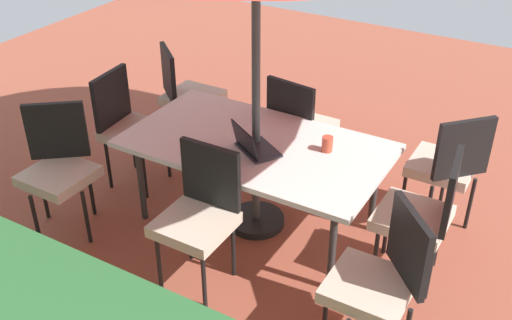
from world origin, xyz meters
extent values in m
cube|color=#9E4C38|center=(0.00, 0.00, -0.01)|extent=(10.00, 10.00, 0.02)
cube|color=white|center=(0.00, 0.00, 0.71)|extent=(1.90, 1.06, 0.04)
cylinder|color=#333333|center=(-0.80, -0.38, 0.34)|extent=(0.05, 0.05, 0.69)
cylinder|color=#333333|center=(0.80, -0.38, 0.34)|extent=(0.05, 0.05, 0.69)
cylinder|color=#333333|center=(-0.80, 0.38, 0.34)|extent=(0.05, 0.05, 0.69)
cylinder|color=#333333|center=(0.80, 0.38, 0.34)|extent=(0.05, 0.05, 0.69)
cylinder|color=#4C4C4C|center=(0.00, 0.00, 1.30)|extent=(0.06, 0.06, 2.60)
cylinder|color=black|center=(0.00, 0.00, 0.03)|extent=(0.44, 0.44, 0.06)
cube|color=beige|center=(-1.18, -0.76, 0.49)|extent=(0.46, 0.46, 0.08)
cube|color=black|center=(-1.33, -0.62, 0.76)|extent=(0.33, 0.35, 0.45)
cylinder|color=black|center=(-1.17, -1.02, 0.23)|extent=(0.03, 0.03, 0.45)
cylinder|color=black|center=(-0.93, -0.75, 0.23)|extent=(0.03, 0.03, 0.45)
cylinder|color=black|center=(-1.43, -0.77, 0.23)|extent=(0.03, 0.03, 0.45)
cylinder|color=black|center=(-1.19, -0.51, 0.23)|extent=(0.03, 0.03, 0.45)
cube|color=beige|center=(0.01, 0.77, 0.49)|extent=(0.46, 0.46, 0.08)
cube|color=black|center=(0.02, 0.56, 0.76)|extent=(0.44, 0.04, 0.45)
cylinder|color=black|center=(0.19, 0.96, 0.23)|extent=(0.03, 0.03, 0.45)
cylinder|color=black|center=(-0.17, 0.95, 0.23)|extent=(0.03, 0.03, 0.45)
cylinder|color=black|center=(0.20, 0.60, 0.23)|extent=(0.03, 0.03, 0.45)
cylinder|color=black|center=(-0.16, 0.59, 0.23)|extent=(0.03, 0.03, 0.45)
cube|color=beige|center=(-0.01, -0.77, 0.49)|extent=(0.46, 0.46, 0.08)
cube|color=black|center=(0.02, -0.57, 0.76)|extent=(0.44, 0.10, 0.45)
cylinder|color=black|center=(-0.22, -0.93, 0.23)|extent=(0.03, 0.03, 0.45)
cylinder|color=black|center=(0.14, -0.98, 0.23)|extent=(0.03, 0.03, 0.45)
cylinder|color=black|center=(-0.17, -0.57, 0.23)|extent=(0.03, 0.03, 0.45)
cylinder|color=black|center=(0.19, -0.62, 0.23)|extent=(0.03, 0.03, 0.45)
cube|color=beige|center=(-1.19, -0.01, 0.49)|extent=(0.46, 0.46, 0.08)
cube|color=black|center=(-1.40, -0.04, 0.76)|extent=(0.10, 0.44, 0.45)
cylinder|color=black|center=(-0.99, -0.17, 0.23)|extent=(0.03, 0.03, 0.45)
cylinder|color=black|center=(-1.04, 0.19, 0.23)|extent=(0.03, 0.03, 0.45)
cylinder|color=black|center=(-1.35, -0.21, 0.23)|extent=(0.03, 0.03, 0.45)
cylinder|color=black|center=(-1.39, 0.14, 0.23)|extent=(0.03, 0.03, 0.45)
cube|color=beige|center=(1.14, -0.80, 0.49)|extent=(0.46, 0.46, 0.08)
cube|color=black|center=(1.28, -0.64, 0.76)|extent=(0.36, 0.32, 0.45)
cylinder|color=black|center=(0.89, -0.82, 0.23)|extent=(0.03, 0.03, 0.45)
cylinder|color=black|center=(1.16, -1.06, 0.23)|extent=(0.03, 0.03, 0.45)
cylinder|color=black|center=(1.12, -0.55, 0.23)|extent=(0.03, 0.03, 0.45)
cylinder|color=black|center=(1.39, -0.78, 0.23)|extent=(0.03, 0.03, 0.45)
cube|color=beige|center=(-1.18, 0.76, 0.49)|extent=(0.46, 0.46, 0.08)
cube|color=black|center=(-1.34, 0.61, 0.76)|extent=(0.32, 0.35, 0.45)
cylinder|color=black|center=(-0.93, 0.74, 0.23)|extent=(0.03, 0.03, 0.45)
cylinder|color=black|center=(-1.20, 0.50, 0.23)|extent=(0.03, 0.03, 0.45)
cube|color=beige|center=(1.17, -0.01, 0.49)|extent=(0.46, 0.46, 0.08)
cube|color=black|center=(1.37, 0.00, 0.76)|extent=(0.08, 0.44, 0.45)
cylinder|color=black|center=(0.97, 0.15, 0.23)|extent=(0.03, 0.03, 0.45)
cylinder|color=black|center=(1.00, -0.21, 0.23)|extent=(0.03, 0.03, 0.45)
cylinder|color=black|center=(1.33, 0.18, 0.23)|extent=(0.03, 0.03, 0.45)
cylinder|color=black|center=(1.36, -0.18, 0.23)|extent=(0.03, 0.03, 0.45)
cube|color=beige|center=(1.21, 0.80, 0.49)|extent=(0.46, 0.46, 0.08)
cube|color=black|center=(1.34, 0.63, 0.76)|extent=(0.37, 0.30, 0.45)
cylinder|color=black|center=(1.25, 1.05, 0.23)|extent=(0.03, 0.03, 0.45)
cylinder|color=black|center=(0.96, 0.83, 0.23)|extent=(0.03, 0.03, 0.45)
cylinder|color=black|center=(1.47, 0.77, 0.23)|extent=(0.03, 0.03, 0.45)
cylinder|color=black|center=(1.18, 0.54, 0.23)|extent=(0.03, 0.03, 0.45)
cube|color=#2D2D33|center=(-0.07, 0.09, 0.73)|extent=(0.39, 0.35, 0.02)
cube|color=black|center=(-0.01, 0.18, 0.84)|extent=(0.30, 0.21, 0.20)
cylinder|color=#CC4C33|center=(-0.49, -0.15, 0.78)|extent=(0.08, 0.08, 0.11)
camera|label=1|loc=(-1.93, 3.32, 2.90)|focal=42.74mm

